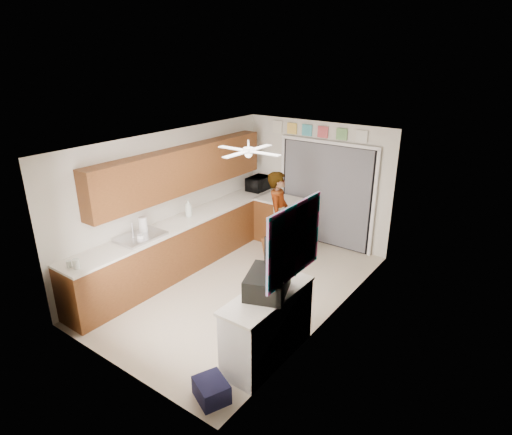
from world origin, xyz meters
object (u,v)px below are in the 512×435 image
Objects in this scene: cardboard_box at (243,341)px; navy_crate at (211,390)px; soap_bottle at (188,208)px; suitcase at (267,283)px; microwave at (259,184)px; man at (278,217)px; dog at (303,245)px; cup at (141,238)px; paper_towel_roll at (143,226)px.

cardboard_box is 0.89× the size of navy_crate.
navy_crate is (0.25, -0.93, 0.01)m from cardboard_box.
soap_bottle is 0.53× the size of suitcase.
soap_bottle reaches higher than suitcase.
suitcase is at bearing 15.54° from cardboard_box.
microwave is 1.55m from man.
navy_crate is 0.23× the size of man.
man reaches higher than microwave.
cardboard_box is 0.67× the size of dog.
cup is (0.13, -1.23, -0.12)m from soap_bottle.
paper_towel_roll is 2.46m from man.
soap_bottle reaches higher than paper_towel_roll.
man reaches higher than suitcase.
suitcase is 2.79m from man.
dog is at bearing 90.33° from suitcase.
paper_towel_roll is at bearing 175.44° from microwave.
microwave is at bearing 119.50° from navy_crate.
man reaches higher than cardboard_box.
paper_towel_roll is at bearing -136.01° from dog.
paper_towel_roll is 0.54× the size of dog.
soap_bottle is 3.65m from navy_crate.
man is 0.86m from dog.
soap_bottle is at bearing 96.23° from cup.
navy_crate is 0.75× the size of dog.
man is at bearing 113.43° from cardboard_box.
soap_bottle reaches higher than navy_crate.
microwave reaches higher than dog.
cup is at bearing 156.40° from suitcase.
suitcase is 1.21× the size of dog.
cup is 0.35× the size of cardboard_box.
cup is 0.23× the size of dog.
paper_towel_roll is at bearing 170.01° from cardboard_box.
navy_crate is at bearing -27.08° from paper_towel_roll.
soap_bottle is 1.18× the size of paper_towel_roll.
microwave is 4.32× the size of cup.
suitcase is 1.81× the size of cardboard_box.
suitcase is (2.57, -3.40, -0.01)m from microwave.
man is (-1.08, 2.49, 0.77)m from cardboard_box.
dog is (1.41, 2.75, -0.78)m from cup.
microwave is 4.26m from suitcase.
microwave is 1.57× the size of soap_bottle.
navy_crate is at bearing -24.78° from cup.
suitcase is at bearing -2.67° from cup.
suitcase is at bearing -82.61° from dog.
suitcase is 3.20m from dog.
microwave is 3.07m from paper_towel_roll.
paper_towel_roll is (-0.14, -3.06, -0.00)m from microwave.
cardboard_box is at bearing 105.05° from navy_crate.
microwave is at bearing 87.30° from paper_towel_roll.
microwave is at bearing 122.81° from cardboard_box.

